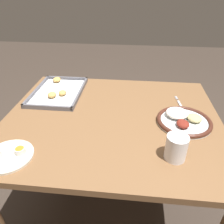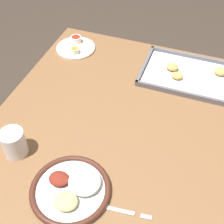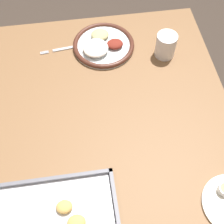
% 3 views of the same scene
% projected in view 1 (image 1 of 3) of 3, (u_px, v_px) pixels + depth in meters
% --- Properties ---
extents(ground_plane, '(8.00, 8.00, 0.00)m').
position_uv_depth(ground_plane, '(112.00, 205.00, 1.48)').
color(ground_plane, '#382D26').
extents(dining_table, '(0.90, 1.07, 0.72)m').
position_uv_depth(dining_table, '(112.00, 133.00, 1.15)').
color(dining_table, brown).
rests_on(dining_table, ground_plane).
extents(dinner_plate, '(0.26, 0.26, 0.05)m').
position_uv_depth(dinner_plate, '(183.00, 120.00, 1.04)').
color(dinner_plate, silver).
rests_on(dinner_plate, dining_table).
extents(fork, '(0.20, 0.03, 0.00)m').
position_uv_depth(fork, '(181.00, 106.00, 1.18)').
color(fork, '#B2B2B7').
rests_on(fork, dining_table).
extents(saucer_plate, '(0.19, 0.19, 0.04)m').
position_uv_depth(saucer_plate, '(7.00, 155.00, 0.84)').
color(saucer_plate, beige).
rests_on(saucer_plate, dining_table).
extents(baking_tray, '(0.39, 0.28, 0.04)m').
position_uv_depth(baking_tray, '(58.00, 91.00, 1.31)').
color(baking_tray, '#595960').
rests_on(baking_tray, dining_table).
extents(drinking_cup, '(0.08, 0.08, 0.10)m').
position_uv_depth(drinking_cup, '(176.00, 148.00, 0.82)').
color(drinking_cup, white).
rests_on(drinking_cup, dining_table).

